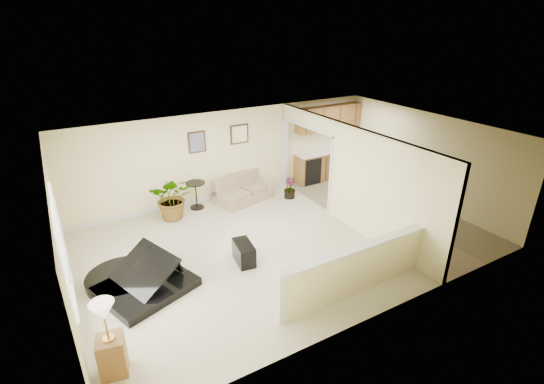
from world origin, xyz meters
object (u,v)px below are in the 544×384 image
piano_bench (244,253)px  accent_table (196,192)px  loveseat (243,188)px  small_plant (290,190)px  lamp_stand (110,344)px  piano (139,259)px  palm_plant (173,198)px

piano_bench → accent_table: (0.04, 3.00, 0.26)m
loveseat → small_plant: size_ratio=3.06×
loveseat → lamp_stand: bearing=-148.4°
piano → piano_bench: 2.13m
piano_bench → loveseat: (1.40, 2.88, 0.12)m
piano_bench → accent_table: 3.01m
loveseat → accent_table: bearing=160.3°
lamp_stand → piano: bearing=66.0°
loveseat → accent_table: 1.37m
piano_bench → loveseat: 3.21m
loveseat → small_plant: (1.20, -0.57, -0.09)m
palm_plant → piano: bearing=-119.5°
piano_bench → loveseat: loveseat is taller
accent_table → lamp_stand: lamp_stand is taller
loveseat → accent_table: loveseat is taller
loveseat → palm_plant: (-2.07, -0.17, 0.23)m
accent_table → lamp_stand: size_ratio=0.60×
loveseat → accent_table: size_ratio=2.41×
loveseat → accent_table: (-1.36, 0.12, 0.14)m
piano_bench → loveseat: bearing=64.1°
palm_plant → small_plant: (3.27, -0.40, -0.33)m
piano_bench → lamp_stand: 3.35m
piano_bench → small_plant: bearing=41.6°
piano → loveseat: (3.48, 2.67, -0.28)m
piano → lamp_stand: (-0.83, -1.86, -0.10)m
piano → small_plant: bearing=4.3°
piano → loveseat: piano is taller
piano_bench → small_plant: 3.49m
loveseat → lamp_stand: lamp_stand is taller
accent_table → palm_plant: size_ratio=0.56×
piano → accent_table: bearing=32.8°
lamp_stand → palm_plant: bearing=62.8°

